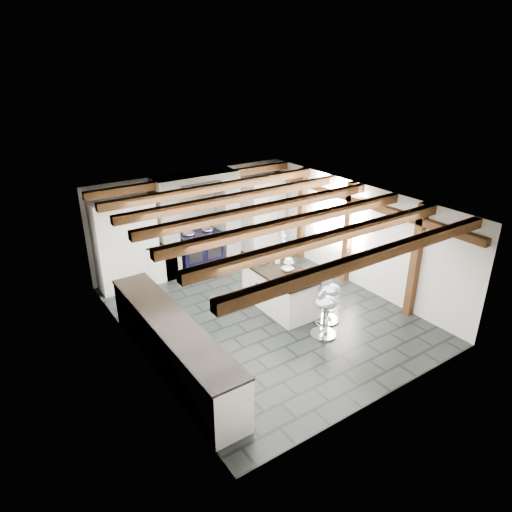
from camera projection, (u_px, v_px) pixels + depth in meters
ground at (263, 314)px, 9.12m from camera, size 6.00×6.00×0.00m
room_shell at (200, 249)px, 9.45m from camera, size 6.00×6.03×6.00m
range_cooker at (199, 250)px, 10.96m from camera, size 1.00×0.63×0.99m
kitchen_island at (281, 288)px, 9.22m from camera, size 0.89×1.70×1.12m
bar_stool_near at (328, 296)px, 8.69m from camera, size 0.47×0.47×0.87m
bar_stool_far at (324, 309)px, 8.22m from camera, size 0.57×0.57×0.89m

